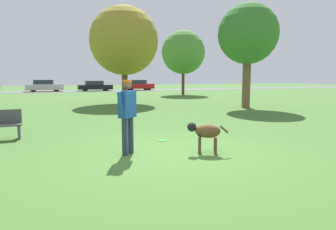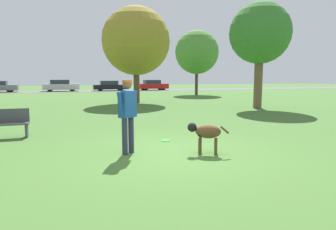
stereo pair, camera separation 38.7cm
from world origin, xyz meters
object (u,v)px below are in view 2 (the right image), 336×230
at_px(tree_mid_center, 136,41).
at_px(parked_car_black, 110,86).
at_px(person, 128,110).
at_px(tree_near_right, 260,34).
at_px(tree_far_right, 197,52).
at_px(parked_car_red, 153,85).
at_px(frisbee, 165,141).
at_px(park_bench, 3,123).
at_px(dog, 206,132).
at_px(parked_car_silver, 61,86).

distance_m(tree_mid_center, parked_car_black, 19.20).
xyz_separation_m(person, parked_car_black, (3.86, 32.22, -0.38)).
bearing_deg(tree_near_right, tree_far_right, 81.47).
relative_size(person, parked_car_red, 0.42).
bearing_deg(frisbee, park_bench, 156.74).
height_order(tree_near_right, park_bench, tree_near_right).
height_order(person, park_bench, person).
height_order(frisbee, park_bench, park_bench).
height_order(dog, parked_car_black, parked_car_black).
relative_size(frisbee, tree_near_right, 0.04).
bearing_deg(person, parked_car_red, 33.53).
relative_size(tree_far_right, park_bench, 4.49).
distance_m(person, tree_mid_center, 14.08).
xyz_separation_m(tree_far_right, parked_car_black, (-7.06, 11.42, -3.55)).
bearing_deg(tree_near_right, tree_mid_center, 136.25).
distance_m(tree_near_right, tree_far_right, 13.13).
bearing_deg(park_bench, parked_car_silver, 86.90).
bearing_deg(parked_car_silver, parked_car_red, -2.38).
height_order(person, dog, person).
xyz_separation_m(tree_near_right, parked_car_silver, (-11.04, 24.68, -3.44)).
bearing_deg(parked_car_red, tree_near_right, -92.56).
bearing_deg(parked_car_black, frisbee, -93.75).
distance_m(tree_mid_center, parked_car_silver, 20.14).
bearing_deg(tree_near_right, dog, -130.96).
xyz_separation_m(person, tree_mid_center, (3.18, 13.35, 3.13)).
relative_size(person, tree_near_right, 0.29).
xyz_separation_m(tree_mid_center, parked_car_red, (6.40, 18.94, -3.47)).
distance_m(person, tree_far_right, 23.70).
bearing_deg(tree_mid_center, park_bench, -120.96).
distance_m(frisbee, parked_car_red, 32.35).
xyz_separation_m(frisbee, tree_far_right, (9.67, 19.76, 4.16)).
bearing_deg(person, tree_mid_center, 36.68).
bearing_deg(tree_near_right, frisbee, -138.76).
relative_size(frisbee, park_bench, 0.18).
relative_size(tree_mid_center, park_bench, 4.56).
distance_m(tree_far_right, parked_car_red, 12.09).
height_order(person, parked_car_red, person).
distance_m(person, park_bench, 4.28).
xyz_separation_m(tree_far_right, parked_car_red, (-1.33, 11.50, -3.50)).
distance_m(dog, tree_near_right, 11.67).
xyz_separation_m(person, park_bench, (-3.09, 2.90, -0.56)).
bearing_deg(person, park_bench, 96.84).
bearing_deg(parked_car_black, tree_far_right, -57.25).
distance_m(tree_near_right, parked_car_silver, 27.25).
xyz_separation_m(tree_near_right, park_bench, (-12.06, -4.91, -3.69)).
distance_m(person, dog, 1.86).
relative_size(dog, tree_far_right, 0.14).
relative_size(tree_near_right, tree_far_right, 0.93).
bearing_deg(park_bench, dog, -37.00).
bearing_deg(parked_car_red, parked_car_silver, 177.92).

